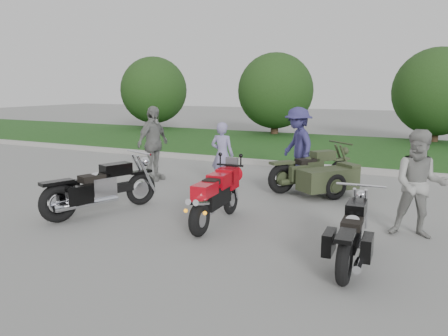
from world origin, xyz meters
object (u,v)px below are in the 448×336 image
at_px(cruiser_right, 352,236).
at_px(person_denim, 298,145).
at_px(sportbike_red, 215,195).
at_px(person_back, 153,143).
at_px(person_grey, 420,184).
at_px(cruiser_sidecar, 320,176).
at_px(person_stripe, 222,155).
at_px(cruiser_left, 98,190).

bearing_deg(cruiser_right, person_denim, 112.32).
xyz_separation_m(sportbike_red, cruiser_right, (2.49, -0.76, -0.13)).
bearing_deg(person_back, person_denim, -65.63).
bearing_deg(person_denim, person_grey, 0.88).
distance_m(sportbike_red, cruiser_sidecar, 3.24).
relative_size(sportbike_red, person_back, 1.01).
bearing_deg(person_stripe, cruiser_right, 135.13).
relative_size(cruiser_sidecar, person_stripe, 1.37).
bearing_deg(person_back, person_grey, -101.81).
bearing_deg(cruiser_sidecar, cruiser_left, -97.11).
relative_size(person_stripe, person_denim, 0.83).
bearing_deg(cruiser_left, cruiser_sidecar, 65.59).
bearing_deg(person_denim, cruiser_sidecar, -1.72).
bearing_deg(cruiser_left, person_back, 126.12).
relative_size(cruiser_left, person_back, 1.21).
height_order(cruiser_sidecar, person_stripe, person_stripe).
bearing_deg(person_denim, person_back, -112.00).
xyz_separation_m(sportbike_red, person_grey, (3.25, 0.87, 0.34)).
bearing_deg(sportbike_red, cruiser_sidecar, 66.76).
bearing_deg(sportbike_red, cruiser_right, -19.96).
distance_m(person_stripe, person_denim, 1.97).
xyz_separation_m(cruiser_right, person_stripe, (-3.67, 3.46, 0.38)).
bearing_deg(cruiser_left, cruiser_right, 16.49).
bearing_deg(cruiser_left, person_denim, 79.62).
distance_m(person_denim, person_back, 3.72).
xyz_separation_m(cruiser_right, person_denim, (-2.18, 4.74, 0.55)).
distance_m(cruiser_left, cruiser_sidecar, 4.87).
bearing_deg(cruiser_right, person_stripe, 134.32).
distance_m(sportbike_red, person_grey, 3.38).
relative_size(cruiser_right, person_stripe, 1.32).
relative_size(cruiser_left, person_denim, 1.21).
height_order(sportbike_red, person_stripe, person_stripe).
relative_size(cruiser_left, cruiser_right, 1.10).
xyz_separation_m(cruiser_right, person_grey, (0.75, 1.64, 0.47)).
xyz_separation_m(cruiser_left, cruiser_sidecar, (3.47, 3.42, -0.05)).
distance_m(cruiser_left, person_grey, 5.75).
relative_size(person_stripe, person_back, 0.83).
bearing_deg(cruiser_right, person_back, 146.36).
xyz_separation_m(cruiser_sidecar, person_denim, (-0.81, 0.94, 0.53)).
height_order(person_grey, person_back, person_back).
bearing_deg(person_grey, person_back, 159.44).
height_order(sportbike_red, cruiser_sidecar, sportbike_red).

